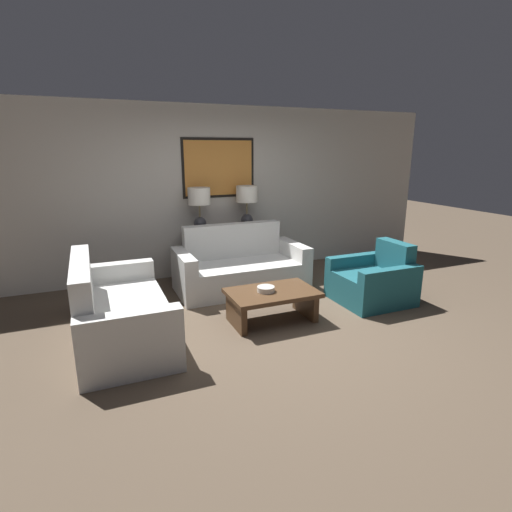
# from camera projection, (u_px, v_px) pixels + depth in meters

# --- Properties ---
(ground_plane) EXTENTS (20.00, 20.00, 0.00)m
(ground_plane) POSITION_uv_depth(u_px,v_px,m) (284.00, 326.00, 4.62)
(ground_plane) COLOR brown
(back_wall) EXTENTS (7.82, 0.12, 2.65)m
(back_wall) POSITION_uv_depth(u_px,v_px,m) (218.00, 191.00, 6.42)
(back_wall) COLOR beige
(back_wall) RESTS_ON ground_plane
(console_table) EXTENTS (1.25, 0.37, 0.76)m
(console_table) POSITION_uv_depth(u_px,v_px,m) (225.00, 252.00, 6.43)
(console_table) COLOR #332319
(console_table) RESTS_ON ground_plane
(table_lamp_left) EXTENTS (0.34, 0.34, 0.67)m
(table_lamp_left) POSITION_uv_depth(u_px,v_px,m) (199.00, 202.00, 6.07)
(table_lamp_left) COLOR #333338
(table_lamp_left) RESTS_ON console_table
(table_lamp_right) EXTENTS (0.34, 0.34, 0.67)m
(table_lamp_right) POSITION_uv_depth(u_px,v_px,m) (247.00, 200.00, 6.36)
(table_lamp_right) COLOR #333338
(table_lamp_right) RESTS_ON console_table
(couch_by_back_wall) EXTENTS (1.85, 0.91, 0.91)m
(couch_by_back_wall) POSITION_uv_depth(u_px,v_px,m) (240.00, 269.00, 5.83)
(couch_by_back_wall) COLOR silver
(couch_by_back_wall) RESTS_ON ground_plane
(couch_by_side) EXTENTS (0.91, 1.85, 0.91)m
(couch_by_side) POSITION_uv_depth(u_px,v_px,m) (118.00, 314.00, 4.23)
(couch_by_side) COLOR silver
(couch_by_side) RESTS_ON ground_plane
(coffee_table) EXTENTS (1.04, 0.66, 0.38)m
(coffee_table) POSITION_uv_depth(u_px,v_px,m) (272.00, 299.00, 4.70)
(coffee_table) COLOR #4C331E
(coffee_table) RESTS_ON ground_plane
(decorative_bowl) EXTENTS (0.20, 0.20, 0.06)m
(decorative_bowl) POSITION_uv_depth(u_px,v_px,m) (266.00, 289.00, 4.64)
(decorative_bowl) COLOR beige
(decorative_bowl) RESTS_ON coffee_table
(armchair_near_back_wall) EXTENTS (0.91, 0.87, 0.79)m
(armchair_near_back_wall) POSITION_uv_depth(u_px,v_px,m) (373.00, 282.00, 5.34)
(armchair_near_back_wall) COLOR #1E5B66
(armchair_near_back_wall) RESTS_ON ground_plane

